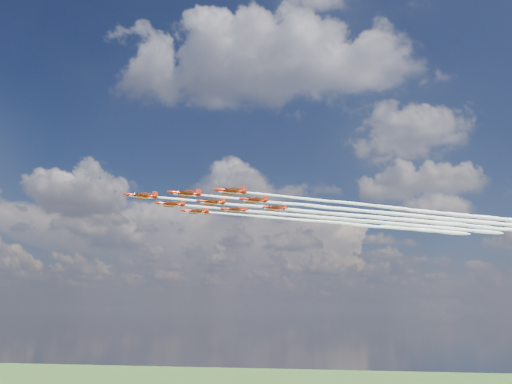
% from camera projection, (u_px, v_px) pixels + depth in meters
% --- Properties ---
extents(jet_lead, '(111.25, 77.95, 2.35)m').
position_uv_depth(jet_lead, '(342.00, 214.00, 159.84)').
color(jet_lead, red).
extents(jet_row2_port, '(111.25, 77.95, 2.35)m').
position_uv_depth(jet_row2_port, '(382.00, 213.00, 157.22)').
color(jet_row2_port, red).
extents(jet_row2_starb, '(111.25, 77.95, 2.35)m').
position_uv_depth(jet_row2_starb, '(354.00, 220.00, 170.44)').
color(jet_row2_starb, red).
extents(jet_row3_port, '(111.25, 77.95, 2.35)m').
position_uv_depth(jet_row3_port, '(423.00, 211.00, 154.60)').
color(jet_row3_port, red).
extents(jet_row3_centre, '(111.25, 77.95, 2.35)m').
position_uv_depth(jet_row3_centre, '(391.00, 219.00, 167.82)').
color(jet_row3_centre, red).
extents(jet_row3_starb, '(111.25, 77.95, 2.35)m').
position_uv_depth(jet_row3_starb, '(364.00, 225.00, 181.04)').
color(jet_row3_starb, red).
extents(jet_row4_port, '(111.25, 77.95, 2.35)m').
position_uv_depth(jet_row4_port, '(430.00, 217.00, 165.20)').
color(jet_row4_port, red).
extents(jet_row4_starb, '(111.25, 77.95, 2.35)m').
position_uv_depth(jet_row4_starb, '(400.00, 224.00, 178.42)').
color(jet_row4_starb, red).
extents(jet_tail, '(111.25, 77.95, 2.35)m').
position_uv_depth(jet_tail, '(436.00, 223.00, 175.80)').
color(jet_tail, red).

